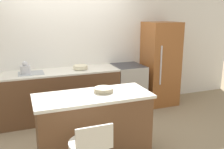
{
  "coord_description": "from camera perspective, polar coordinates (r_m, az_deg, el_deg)",
  "views": [
    {
      "loc": [
        -0.95,
        -4.22,
        1.99
      ],
      "look_at": [
        0.49,
        -0.42,
        0.96
      ],
      "focal_mm": 40.0,
      "sensor_mm": 36.0,
      "label": 1
    }
  ],
  "objects": [
    {
      "name": "mixing_bowl",
      "position": [
        4.8,
        -7.22,
        1.68
      ],
      "size": [
        0.27,
        0.27,
        0.07
      ],
      "color": "beige",
      "rests_on": "back_counter"
    },
    {
      "name": "refrigerator",
      "position": [
        5.51,
        10.95,
        2.4
      ],
      "size": [
        0.68,
        0.66,
        1.78
      ],
      "color": "#995628",
      "rests_on": "ground_plane"
    },
    {
      "name": "kettle",
      "position": [
        4.67,
        -19.21,
        1.3
      ],
      "size": [
        0.18,
        0.18,
        0.22
      ],
      "color": "silver",
      "rests_on": "back_counter"
    },
    {
      "name": "kitchen_island",
      "position": [
        3.52,
        -4.25,
        -11.68
      ],
      "size": [
        1.56,
        0.67,
        0.92
      ],
      "color": "brown",
      "rests_on": "ground_plane"
    },
    {
      "name": "wall_back",
      "position": [
        5.07,
        -9.83,
        6.13
      ],
      "size": [
        8.0,
        0.06,
        2.6
      ],
      "color": "white",
      "rests_on": "ground_plane"
    },
    {
      "name": "oven_range",
      "position": [
        5.25,
        3.68,
        -2.78
      ],
      "size": [
        0.6,
        0.67,
        0.93
      ],
      "color": "#B7B2A8",
      "rests_on": "ground_plane"
    },
    {
      "name": "fruit_bowl",
      "position": [
        3.44,
        -1.92,
        -3.49
      ],
      "size": [
        0.26,
        0.26,
        0.06
      ],
      "color": "#C1B28E",
      "rests_on": "kitchen_island"
    },
    {
      "name": "ground_plane",
      "position": [
        4.76,
        -7.48,
        -10.67
      ],
      "size": [
        14.0,
        14.0,
        0.0
      ],
      "primitive_type": "plane",
      "color": "#998466"
    },
    {
      "name": "back_counter",
      "position": [
        4.86,
        -12.73,
        -4.58
      ],
      "size": [
        2.38,
        0.66,
        0.93
      ],
      "color": "brown",
      "rests_on": "ground_plane"
    }
  ]
}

